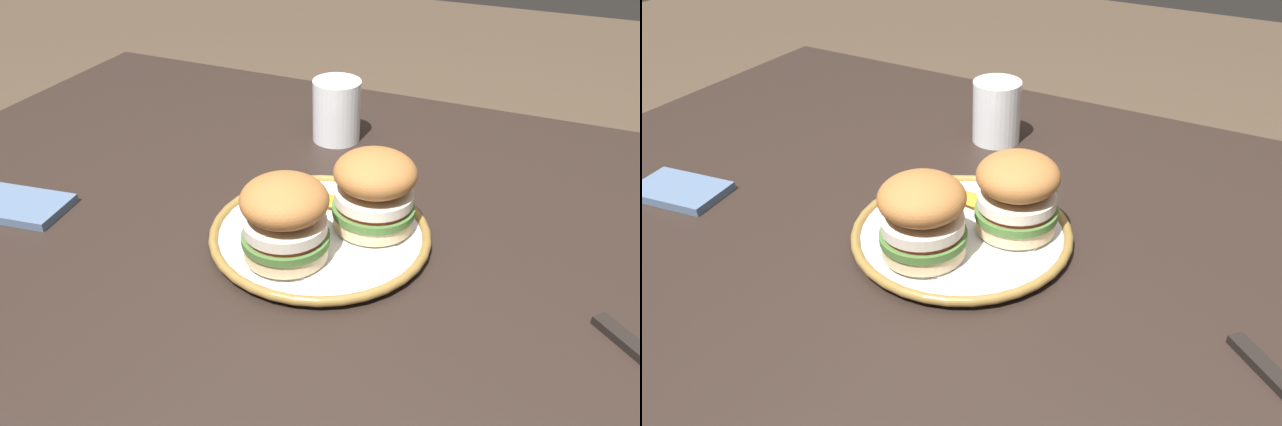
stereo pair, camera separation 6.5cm
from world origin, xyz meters
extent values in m
cube|color=black|center=(0.00, 0.00, 0.69)|extent=(1.48, 0.92, 0.03)
cube|color=black|center=(-0.68, 0.40, 0.34)|extent=(0.06, 0.06, 0.68)
cylinder|color=white|center=(-0.04, -0.04, 0.71)|extent=(0.26, 0.26, 0.01)
torus|color=olive|center=(-0.04, -0.04, 0.72)|extent=(0.28, 0.28, 0.01)
cylinder|color=white|center=(-0.04, -0.04, 0.72)|extent=(0.20, 0.20, 0.00)
cylinder|color=beige|center=(0.01, -0.01, 0.74)|extent=(0.10, 0.10, 0.02)
cylinder|color=#477033|center=(0.01, -0.01, 0.75)|extent=(0.10, 0.10, 0.01)
cylinder|color=#BC3828|center=(0.01, -0.01, 0.76)|extent=(0.09, 0.09, 0.01)
cylinder|color=silver|center=(0.01, -0.01, 0.77)|extent=(0.10, 0.10, 0.01)
ellipsoid|color=#A36633|center=(0.01, -0.01, 0.80)|extent=(0.14, 0.14, 0.05)
cylinder|color=beige|center=(-0.06, -0.10, 0.74)|extent=(0.10, 0.10, 0.02)
cylinder|color=#477033|center=(-0.06, -0.10, 0.75)|extent=(0.10, 0.10, 0.01)
cylinder|color=#BC3828|center=(-0.06, -0.10, 0.76)|extent=(0.09, 0.09, 0.01)
cylinder|color=silver|center=(-0.06, -0.10, 0.77)|extent=(0.10, 0.10, 0.01)
ellipsoid|color=#A36633|center=(-0.06, -0.10, 0.80)|extent=(0.14, 0.14, 0.05)
torus|color=orange|center=(-0.11, -0.03, 0.73)|extent=(0.06, 0.06, 0.01)
cylinder|color=#F4E5C6|center=(-0.11, -0.03, 0.73)|extent=(0.03, 0.03, 0.00)
ellipsoid|color=orange|center=(-0.06, 0.02, 0.73)|extent=(0.07, 0.04, 0.01)
ellipsoid|color=orange|center=(-0.14, 0.01, 0.73)|extent=(0.06, 0.07, 0.01)
cylinder|color=white|center=(-0.13, 0.24, 0.76)|extent=(0.08, 0.08, 0.10)
cylinder|color=orange|center=(-0.13, 0.24, 0.73)|extent=(0.07, 0.07, 0.05)
cube|color=black|center=(0.32, -0.09, 0.71)|extent=(0.08, 0.07, 0.01)
cube|color=slate|center=(-0.45, -0.14, 0.71)|extent=(0.14, 0.10, 0.01)
camera|label=1|loc=(0.21, -0.63, 1.17)|focal=35.04mm
camera|label=2|loc=(0.27, -0.61, 1.17)|focal=35.04mm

